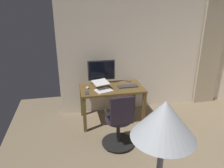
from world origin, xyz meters
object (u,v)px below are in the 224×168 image
at_px(desk, 112,92).
at_px(computer_keyboard, 128,86).
at_px(floor_lamp, 159,168).
at_px(computer_mouse, 87,88).
at_px(office_chair, 119,124).
at_px(laptop, 103,87).
at_px(cell_phone_face_up, 87,93).
at_px(computer_monitor, 101,71).
at_px(cell_phone_by_monitor, 128,81).

height_order(desk, computer_keyboard, computer_keyboard).
xyz_separation_m(computer_keyboard, floor_lamp, (0.74, 3.02, 0.78)).
bearing_deg(computer_keyboard, computer_mouse, -5.38).
bearing_deg(computer_keyboard, office_chair, 65.85).
xyz_separation_m(laptop, cell_phone_face_up, (0.31, 0.08, -0.05)).
relative_size(desk, computer_keyboard, 3.19).
distance_m(computer_keyboard, laptop, 0.53).
bearing_deg(computer_monitor, cell_phone_face_up, 51.94).
bearing_deg(computer_mouse, office_chair, 114.07).
bearing_deg(computer_keyboard, laptop, 8.47).
relative_size(cell_phone_face_up, cell_phone_by_monitor, 1.00).
xyz_separation_m(computer_monitor, laptop, (0.04, 0.37, -0.22)).
xyz_separation_m(desk, floor_lamp, (0.42, 3.06, 0.90)).
bearing_deg(office_chair, desk, 83.85).
distance_m(office_chair, computer_mouse, 1.06).
bearing_deg(computer_keyboard, floor_lamp, 76.20).
distance_m(office_chair, computer_keyboard, 0.98).
bearing_deg(desk, cell_phone_face_up, 22.00).
xyz_separation_m(office_chair, computer_monitor, (0.10, -1.14, 0.56)).
height_order(computer_monitor, laptop, computer_monitor).
relative_size(computer_keyboard, floor_lamp, 0.21).
bearing_deg(laptop, cell_phone_by_monitor, -166.04).
bearing_deg(floor_lamp, cell_phone_face_up, -88.26).
height_order(desk, office_chair, office_chair).
relative_size(computer_keyboard, cell_phone_by_monitor, 2.69).
distance_m(cell_phone_by_monitor, floor_lamp, 3.51).
relative_size(office_chair, floor_lamp, 0.51).
height_order(computer_monitor, floor_lamp, floor_lamp).
bearing_deg(desk, cell_phone_by_monitor, -147.87).
relative_size(office_chair, cell_phone_face_up, 6.71).
distance_m(laptop, cell_phone_face_up, 0.32).
bearing_deg(floor_lamp, computer_mouse, -89.03).
relative_size(office_chair, laptop, 2.25).
bearing_deg(cell_phone_face_up, computer_mouse, -97.38).
distance_m(desk, laptop, 0.28).
height_order(laptop, cell_phone_by_monitor, laptop).
xyz_separation_m(office_chair, laptop, (0.14, -0.77, 0.35)).
distance_m(desk, cell_phone_face_up, 0.56).
bearing_deg(computer_mouse, cell_phone_face_up, 81.63).
xyz_separation_m(office_chair, cell_phone_by_monitor, (-0.47, -1.15, 0.29)).
bearing_deg(computer_monitor, laptop, 83.53).
xyz_separation_m(desk, cell_phone_by_monitor, (-0.41, -0.26, 0.10)).
distance_m(computer_monitor, computer_mouse, 0.46).
distance_m(computer_keyboard, floor_lamp, 3.20).
distance_m(computer_keyboard, computer_mouse, 0.80).
bearing_deg(laptop, desk, -166.34).
distance_m(computer_monitor, laptop, 0.43).
relative_size(office_chair, computer_keyboard, 2.50).
xyz_separation_m(computer_mouse, cell_phone_by_monitor, (-0.89, -0.23, -0.01)).
xyz_separation_m(laptop, floor_lamp, (0.22, 2.94, 0.74)).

